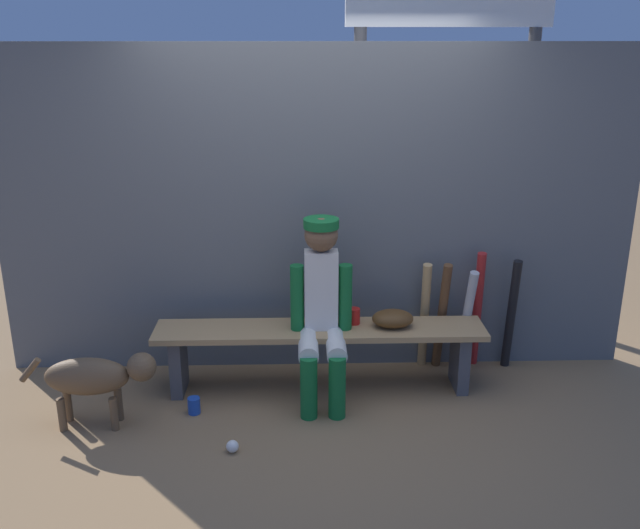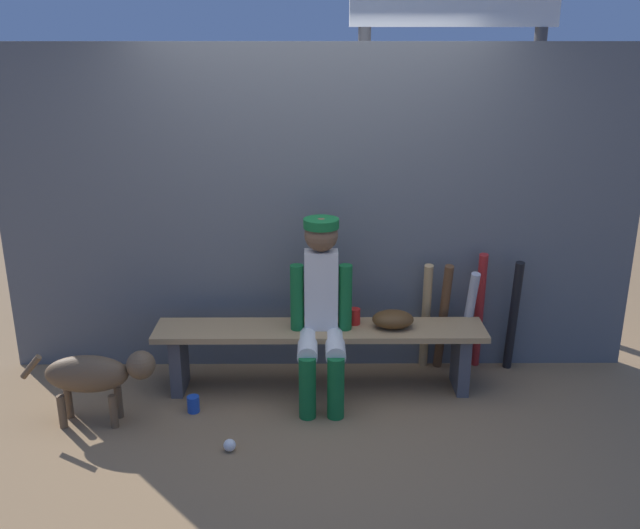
{
  "view_description": "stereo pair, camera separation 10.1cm",
  "coord_description": "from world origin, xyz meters",
  "px_view_note": "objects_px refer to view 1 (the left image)",
  "views": [
    {
      "loc": [
        -0.13,
        -4.31,
        2.35
      ],
      "look_at": [
        0.0,
        0.0,
        0.91
      ],
      "focal_mm": 38.93,
      "sensor_mm": 36.0,
      "label": 1
    },
    {
      "loc": [
        -0.03,
        -4.31,
        2.35
      ],
      "look_at": [
        0.0,
        0.0,
        0.91
      ],
      "focal_mm": 38.93,
      "sensor_mm": 36.0,
      "label": 2
    }
  ],
  "objects_px": {
    "dugout_bench": "(320,342)",
    "bat_aluminum_black": "(511,315)",
    "bat_wood_dark": "(442,316)",
    "baseball": "(232,446)",
    "bat_aluminum_red": "(477,310)",
    "cup_on_ground": "(194,406)",
    "baseball_glove": "(393,319)",
    "bat_wood_tan": "(424,316)",
    "dog": "(96,377)",
    "scoreboard": "(456,16)",
    "cup_on_bench": "(354,316)",
    "player_seated": "(322,306)",
    "bat_aluminum_silver": "(466,321)"
  },
  "relations": [
    {
      "from": "bat_wood_tan",
      "to": "cup_on_bench",
      "type": "relative_size",
      "value": 7.51
    },
    {
      "from": "baseball",
      "to": "cup_on_ground",
      "type": "height_order",
      "value": "cup_on_ground"
    },
    {
      "from": "bat_aluminum_silver",
      "to": "bat_aluminum_red",
      "type": "distance_m",
      "value": 0.14
    },
    {
      "from": "bat_aluminum_silver",
      "to": "scoreboard",
      "type": "distance_m",
      "value": 2.37
    },
    {
      "from": "bat_wood_tan",
      "to": "baseball_glove",
      "type": "bearing_deg",
      "value": -132.51
    },
    {
      "from": "cup_on_ground",
      "to": "cup_on_bench",
      "type": "distance_m",
      "value": 1.22
    },
    {
      "from": "baseball_glove",
      "to": "bat_wood_dark",
      "type": "xyz_separation_m",
      "value": [
        0.39,
        0.26,
        -0.1
      ]
    },
    {
      "from": "dog",
      "to": "bat_aluminum_black",
      "type": "bearing_deg",
      "value": 14.2
    },
    {
      "from": "bat_aluminum_red",
      "to": "dog",
      "type": "xyz_separation_m",
      "value": [
        -2.54,
        -0.74,
        -0.11
      ]
    },
    {
      "from": "player_seated",
      "to": "scoreboard",
      "type": "xyz_separation_m",
      "value": [
        1.09,
        1.46,
        1.82
      ]
    },
    {
      "from": "baseball_glove",
      "to": "dog",
      "type": "xyz_separation_m",
      "value": [
        -1.89,
        -0.43,
        -0.18
      ]
    },
    {
      "from": "baseball_glove",
      "to": "bat_wood_tan",
      "type": "bearing_deg",
      "value": 47.49
    },
    {
      "from": "bat_wood_tan",
      "to": "baseball",
      "type": "distance_m",
      "value": 1.72
    },
    {
      "from": "bat_wood_tan",
      "to": "bat_aluminum_red",
      "type": "distance_m",
      "value": 0.38
    },
    {
      "from": "dugout_bench",
      "to": "baseball_glove",
      "type": "distance_m",
      "value": 0.52
    },
    {
      "from": "baseball_glove",
      "to": "scoreboard",
      "type": "bearing_deg",
      "value": 65.96
    },
    {
      "from": "bat_aluminum_silver",
      "to": "bat_wood_tan",
      "type": "bearing_deg",
      "value": 164.18
    },
    {
      "from": "baseball",
      "to": "dog",
      "type": "distance_m",
      "value": 0.96
    },
    {
      "from": "dog",
      "to": "bat_wood_dark",
      "type": "bearing_deg",
      "value": 17.05
    },
    {
      "from": "bat_aluminum_black",
      "to": "scoreboard",
      "type": "distance_m",
      "value": 2.34
    },
    {
      "from": "bat_aluminum_red",
      "to": "bat_aluminum_black",
      "type": "xyz_separation_m",
      "value": [
        0.24,
        -0.03,
        -0.03
      ]
    },
    {
      "from": "cup_on_ground",
      "to": "baseball_glove",
      "type": "bearing_deg",
      "value": 13.27
    },
    {
      "from": "bat_aluminum_red",
      "to": "dugout_bench",
      "type": "bearing_deg",
      "value": -165.15
    },
    {
      "from": "baseball_glove",
      "to": "cup_on_bench",
      "type": "xyz_separation_m",
      "value": [
        -0.26,
        0.06,
        -0.0
      ]
    },
    {
      "from": "player_seated",
      "to": "bat_wood_dark",
      "type": "xyz_separation_m",
      "value": [
        0.87,
        0.37,
        -0.24
      ]
    },
    {
      "from": "dugout_bench",
      "to": "baseball_glove",
      "type": "relative_size",
      "value": 7.98
    },
    {
      "from": "baseball_glove",
      "to": "dog",
      "type": "height_order",
      "value": "baseball_glove"
    },
    {
      "from": "bat_aluminum_red",
      "to": "bat_aluminum_black",
      "type": "bearing_deg",
      "value": -8.31
    },
    {
      "from": "bat_aluminum_red",
      "to": "cup_on_ground",
      "type": "xyz_separation_m",
      "value": [
        -1.97,
        -0.62,
        -0.4
      ]
    },
    {
      "from": "cup_on_bench",
      "to": "scoreboard",
      "type": "distance_m",
      "value": 2.5
    },
    {
      "from": "bat_aluminum_black",
      "to": "cup_on_ground",
      "type": "relative_size",
      "value": 7.7
    },
    {
      "from": "bat_aluminum_black",
      "to": "scoreboard",
      "type": "xyz_separation_m",
      "value": [
        -0.29,
        1.09,
        2.05
      ]
    },
    {
      "from": "cup_on_bench",
      "to": "bat_aluminum_red",
      "type": "bearing_deg",
      "value": 14.79
    },
    {
      "from": "bat_wood_tan",
      "to": "bat_wood_dark",
      "type": "height_order",
      "value": "bat_wood_dark"
    },
    {
      "from": "bat_aluminum_silver",
      "to": "cup_on_bench",
      "type": "relative_size",
      "value": 7.34
    },
    {
      "from": "cup_on_bench",
      "to": "bat_wood_dark",
      "type": "bearing_deg",
      "value": 17.23
    },
    {
      "from": "bat_aluminum_red",
      "to": "scoreboard",
      "type": "bearing_deg",
      "value": 92.74
    },
    {
      "from": "bat_aluminum_red",
      "to": "baseball",
      "type": "xyz_separation_m",
      "value": [
        -1.69,
        -1.06,
        -0.41
      ]
    },
    {
      "from": "bat_wood_tan",
      "to": "dugout_bench",
      "type": "bearing_deg",
      "value": -158.74
    },
    {
      "from": "player_seated",
      "to": "dog",
      "type": "xyz_separation_m",
      "value": [
        -1.4,
        -0.33,
        -0.32
      ]
    },
    {
      "from": "bat_aluminum_silver",
      "to": "cup_on_bench",
      "type": "height_order",
      "value": "bat_aluminum_silver"
    },
    {
      "from": "baseball_glove",
      "to": "bat_aluminum_silver",
      "type": "xyz_separation_m",
      "value": [
        0.56,
        0.22,
        -0.12
      ]
    },
    {
      "from": "bat_wood_tan",
      "to": "dog",
      "type": "bearing_deg",
      "value": -161.28
    },
    {
      "from": "dugout_bench",
      "to": "dog",
      "type": "height_order",
      "value": "dog"
    },
    {
      "from": "dugout_bench",
      "to": "bat_aluminum_black",
      "type": "xyz_separation_m",
      "value": [
        1.39,
        0.27,
        0.07
      ]
    },
    {
      "from": "baseball_glove",
      "to": "baseball",
      "type": "relative_size",
      "value": 3.78
    },
    {
      "from": "bat_aluminum_black",
      "to": "dog",
      "type": "relative_size",
      "value": 1.0
    },
    {
      "from": "bat_wood_dark",
      "to": "baseball",
      "type": "bearing_deg",
      "value": -144.21
    },
    {
      "from": "bat_wood_tan",
      "to": "bat_aluminum_silver",
      "type": "xyz_separation_m",
      "value": [
        0.28,
        -0.08,
        -0.01
      ]
    },
    {
      "from": "bat_aluminum_silver",
      "to": "dog",
      "type": "distance_m",
      "value": 2.53
    }
  ]
}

